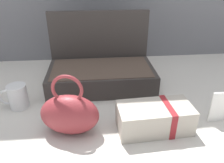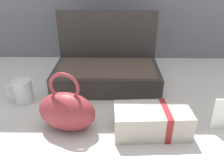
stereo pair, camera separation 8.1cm
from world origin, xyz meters
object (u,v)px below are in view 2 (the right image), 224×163
teal_pouch_handbag (67,111)px  coffee_mug (23,91)px  cream_toiletry_bag (152,121)px  open_suitcase (107,68)px  info_card_left (224,114)px

teal_pouch_handbag → coffee_mug: 0.28m
teal_pouch_handbag → coffee_mug: teal_pouch_handbag is taller
cream_toiletry_bag → coffee_mug: size_ratio=2.29×
open_suitcase → coffee_mug: bearing=-152.9°
open_suitcase → info_card_left: size_ratio=3.96×
info_card_left → coffee_mug: bearing=167.6°
cream_toiletry_bag → coffee_mug: bearing=160.3°
open_suitcase → info_card_left: bearing=-39.1°
teal_pouch_handbag → cream_toiletry_bag: (0.29, -0.01, -0.03)m
teal_pouch_handbag → info_card_left: (0.54, 0.01, -0.01)m
open_suitcase → teal_pouch_handbag: size_ratio=2.20×
info_card_left → cream_toiletry_bag: bearing=-175.6°
teal_pouch_handbag → info_card_left: 0.54m
coffee_mug → info_card_left: size_ratio=0.93×
cream_toiletry_bag → coffee_mug: 0.54m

